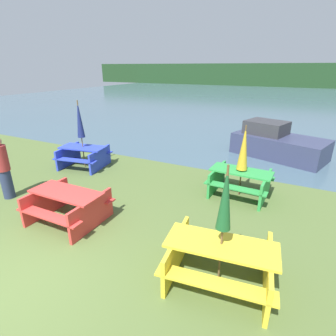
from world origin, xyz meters
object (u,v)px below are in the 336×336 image
object	(u,v)px
umbrella_darkgreen	(225,199)
person	(3,168)
umbrella_gold	(244,148)
picnic_table_blue	(84,155)
umbrella_navy	(79,120)
picnic_table_red	(68,203)
boat	(277,143)
picnic_table_yellow	(220,258)
picnic_table_green	(240,180)

from	to	relation	value
umbrella_darkgreen	person	bearing A→B (deg)	176.66
umbrella_darkgreen	umbrella_gold	bearing A→B (deg)	96.65
picnic_table_blue	umbrella_navy	distance (m)	1.27
picnic_table_red	boat	xyz separation A→B (m)	(3.86, 7.34, 0.07)
picnic_table_blue	boat	distance (m)	7.55
picnic_table_yellow	picnic_table_blue	world-z (taller)	picnic_table_blue
picnic_table_blue	picnic_table_green	world-z (taller)	picnic_table_blue
picnic_table_red	boat	distance (m)	8.29
umbrella_gold	boat	world-z (taller)	umbrella_gold
umbrella_navy	picnic_table_blue	bearing A→B (deg)	0.00
picnic_table_red	picnic_table_blue	distance (m)	3.67
picnic_table_blue	umbrella_darkgreen	size ratio (longest dim) A/B	0.86
picnic_table_red	boat	bearing A→B (deg)	62.29
picnic_table_blue	person	world-z (taller)	person
picnic_table_red	umbrella_navy	xyz separation A→B (m)	(-2.25, 2.90, 1.27)
picnic_table_yellow	picnic_table_blue	bearing A→B (deg)	152.16
picnic_table_red	umbrella_darkgreen	world-z (taller)	umbrella_darkgreen
picnic_table_red	umbrella_gold	bearing A→B (deg)	43.69
umbrella_gold	picnic_table_green	bearing A→B (deg)	-90.00
umbrella_navy	person	size ratio (longest dim) A/B	1.38
picnic_table_yellow	picnic_table_green	world-z (taller)	picnic_table_green
picnic_table_green	person	distance (m)	6.48
umbrella_gold	person	world-z (taller)	umbrella_gold
umbrella_darkgreen	umbrella_gold	xyz separation A→B (m)	(-0.40, 3.39, -0.17)
boat	picnic_table_blue	bearing A→B (deg)	-125.76
picnic_table_blue	picnic_table_green	size ratio (longest dim) A/B	1.06
picnic_table_blue	umbrella_gold	xyz separation A→B (m)	(5.55, 0.25, 0.94)
umbrella_darkgreen	person	size ratio (longest dim) A/B	1.22
picnic_table_yellow	umbrella_navy	bearing A→B (deg)	152.16
picnic_table_red	picnic_table_blue	xyz separation A→B (m)	(-2.25, 2.90, -0.01)
boat	person	distance (m)	9.57
picnic_table_blue	umbrella_gold	bearing A→B (deg)	2.59
picnic_table_yellow	umbrella_gold	world-z (taller)	umbrella_gold
picnic_table_blue	person	size ratio (longest dim) A/B	1.05
picnic_table_yellow	picnic_table_blue	distance (m)	6.72
boat	person	xyz separation A→B (m)	(-6.27, -7.22, 0.34)
picnic_table_blue	picnic_table_green	xyz separation A→B (m)	(5.55, 0.25, -0.00)
picnic_table_red	umbrella_navy	world-z (taller)	umbrella_navy
picnic_table_blue	umbrella_darkgreen	xyz separation A→B (m)	(5.94, -3.14, 1.10)
umbrella_darkgreen	umbrella_navy	xyz separation A→B (m)	(-5.94, 3.14, 0.17)
picnic_table_green	umbrella_gold	xyz separation A→B (m)	(0.00, 0.00, 0.94)
picnic_table_yellow	person	world-z (taller)	person
umbrella_navy	boat	size ratio (longest dim) A/B	0.62
umbrella_darkgreen	boat	distance (m)	7.65
picnic_table_yellow	umbrella_gold	xyz separation A→B (m)	(-0.40, 3.39, 0.93)
umbrella_gold	umbrella_navy	distance (m)	5.56
umbrella_darkgreen	picnic_table_yellow	bearing A→B (deg)	0.00
picnic_table_red	person	world-z (taller)	person
picnic_table_red	umbrella_gold	world-z (taller)	umbrella_gold
picnic_table_red	picnic_table_green	distance (m)	4.57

